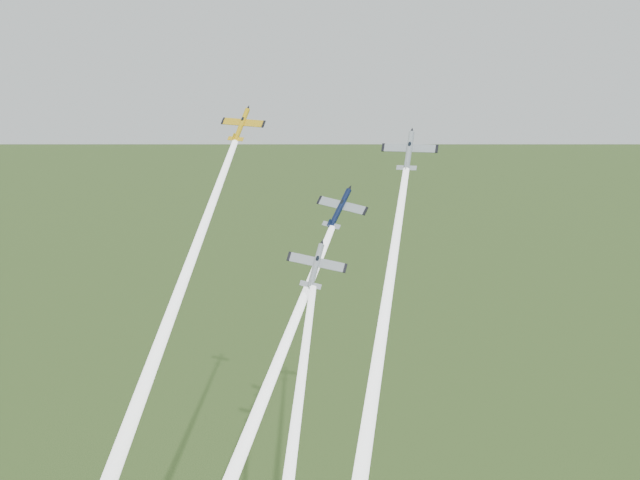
{
  "coord_description": "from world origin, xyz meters",
  "views": [
    {
      "loc": [
        32.59,
        -113.69,
        119.28
      ],
      "look_at": [
        0.0,
        -6.0,
        92.0
      ],
      "focal_mm": 45.0,
      "sensor_mm": 36.0,
      "label": 1
    }
  ],
  "objects": [
    {
      "name": "plane_yellow",
      "position": [
        -16.05,
        4.26,
        107.23
      ],
      "size": [
        8.48,
        6.76,
        6.77
      ],
      "primitive_type": null,
      "rotation": [
        0.86,
        0.03,
        -0.12
      ],
      "color": "yellow"
    },
    {
      "name": "smoke_trail_yellow",
      "position": [
        -18.86,
        -18.57,
        80.66
      ],
      "size": [
        7.83,
        43.67,
        49.93
      ],
      "primitive_type": null,
      "rotation": [
        -0.71,
        0.0,
        -0.12
      ],
      "color": "white"
    },
    {
      "name": "plane_navy",
      "position": [
        2.01,
        -2.54,
        96.15
      ],
      "size": [
        10.25,
        8.23,
        7.94
      ],
      "primitive_type": null,
      "rotation": [
        0.86,
        0.11,
        -0.27
      ],
      "color": "#0C1737"
    },
    {
      "name": "smoke_trail_navy",
      "position": [
        -3.86,
        -23.42,
        71.11
      ],
      "size": [
        13.51,
        40.21,
        46.88
      ],
      "primitive_type": null,
      "rotation": [
        -0.71,
        0.0,
        -0.27
      ],
      "color": "white"
    },
    {
      "name": "plane_silver_right",
      "position": [
        11.08,
        2.67,
        104.29
      ],
      "size": [
        8.58,
        6.65,
        7.2
      ],
      "primitive_type": null,
      "rotation": [
        0.86,
        -0.01,
        0.03
      ],
      "color": "#ADB5BB"
    },
    {
      "name": "smoke_trail_silver_right",
      "position": [
        11.7,
        -21.02,
        76.92
      ],
      "size": [
        3.68,
        45.14,
        51.54
      ],
      "primitive_type": null,
      "rotation": [
        -0.71,
        0.0,
        0.03
      ],
      "color": "white"
    },
    {
      "name": "plane_silver_low",
      "position": [
        1.16,
        -11.81,
        89.81
      ],
      "size": [
        8.9,
        7.53,
        8.49
      ],
      "primitive_type": null,
      "rotation": [
        0.86,
        0.17,
        0.12
      ],
      "color": "#A7ACB5"
    }
  ]
}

